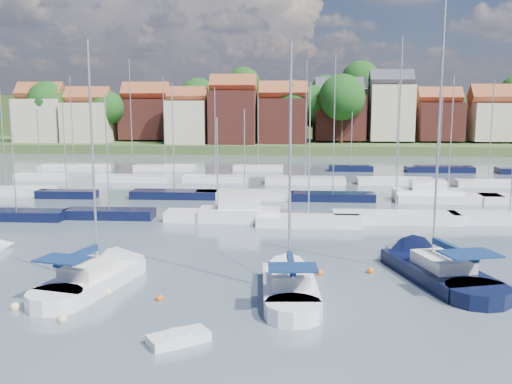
{
  "coord_description": "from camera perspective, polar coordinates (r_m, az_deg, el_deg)",
  "views": [
    {
      "loc": [
        -0.59,
        -28.57,
        10.35
      ],
      "look_at": [
        -3.48,
        14.0,
        3.58
      ],
      "focal_mm": 40.0,
      "sensor_mm": 36.0,
      "label": 1
    }
  ],
  "objects": [
    {
      "name": "buoy_a",
      "position": [
        31.76,
        -22.93,
        -10.74
      ],
      "size": [
        0.52,
        0.52,
        0.52
      ],
      "primitive_type": "sphere",
      "color": "beige",
      "rests_on": "ground"
    },
    {
      "name": "marina_field",
      "position": [
        64.53,
        6.06,
        0.12
      ],
      "size": [
        79.62,
        41.41,
        15.93
      ],
      "color": "white",
      "rests_on": "ground"
    },
    {
      "name": "buoy_h",
      "position": [
        32.42,
        -14.55,
        -9.9
      ],
      "size": [
        0.46,
        0.46,
        0.46
      ],
      "primitive_type": "sphere",
      "color": "beige",
      "rests_on": "ground"
    },
    {
      "name": "sailboat_centre",
      "position": [
        32.36,
        3.24,
        -8.98
      ],
      "size": [
        3.52,
        10.86,
        14.58
      ],
      "rotation": [
        0.0,
        0.0,
        1.64
      ],
      "color": "white",
      "rests_on": "ground"
    },
    {
      "name": "tender",
      "position": [
        25.7,
        -7.76,
        -14.28
      ],
      "size": [
        2.84,
        2.48,
        0.56
      ],
      "rotation": [
        0.0,
        0.0,
        0.6
      ],
      "color": "white",
      "rests_on": "ground"
    },
    {
      "name": "far_shore_town",
      "position": [
        161.36,
        4.92,
        6.94
      ],
      "size": [
        212.46,
        90.0,
        22.27
      ],
      "color": "#47582C",
      "rests_on": "ground"
    },
    {
      "name": "buoy_d",
      "position": [
        28.58,
        1.67,
        -12.22
      ],
      "size": [
        0.53,
        0.53,
        0.53
      ],
      "primitive_type": "sphere",
      "color": "#D85914",
      "rests_on": "ground"
    },
    {
      "name": "sailboat_navy",
      "position": [
        37.11,
        16.3,
        -6.99
      ],
      "size": [
        6.89,
        13.33,
        17.79
      ],
      "rotation": [
        0.0,
        0.0,
        1.86
      ],
      "color": "black",
      "rests_on": "ground"
    },
    {
      "name": "buoy_g",
      "position": [
        35.07,
        6.42,
        -8.2
      ],
      "size": [
        0.43,
        0.43,
        0.43
      ],
      "primitive_type": "sphere",
      "color": "#D85914",
      "rests_on": "ground"
    },
    {
      "name": "buoy_c",
      "position": [
        30.99,
        -9.6,
        -10.63
      ],
      "size": [
        0.42,
        0.42,
        0.42
      ],
      "primitive_type": "sphere",
      "color": "#D85914",
      "rests_on": "ground"
    },
    {
      "name": "buoy_e",
      "position": [
        35.91,
        11.39,
        -7.92
      ],
      "size": [
        0.46,
        0.46,
        0.46
      ],
      "primitive_type": "sphere",
      "color": "#D85914",
      "rests_on": "ground"
    },
    {
      "name": "buoy_b",
      "position": [
        29.36,
        -18.79,
        -12.12
      ],
      "size": [
        0.51,
        0.51,
        0.51
      ],
      "primitive_type": "sphere",
      "color": "beige",
      "rests_on": "ground"
    },
    {
      "name": "sailboat_left",
      "position": [
        34.79,
        -14.83,
        -7.98
      ],
      "size": [
        5.33,
        11.28,
        14.86
      ],
      "rotation": [
        0.0,
        0.0,
        1.34
      ],
      "color": "white",
      "rests_on": "ground"
    },
    {
      "name": "ground",
      "position": [
        69.35,
        4.33,
        0.41
      ],
      "size": [
        260.0,
        260.0,
        0.0
      ],
      "primitive_type": "plane",
      "color": "#3F4A55",
      "rests_on": "ground"
    }
  ]
}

